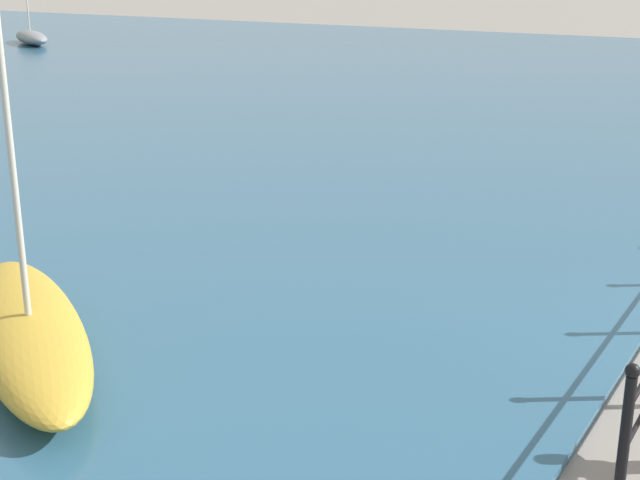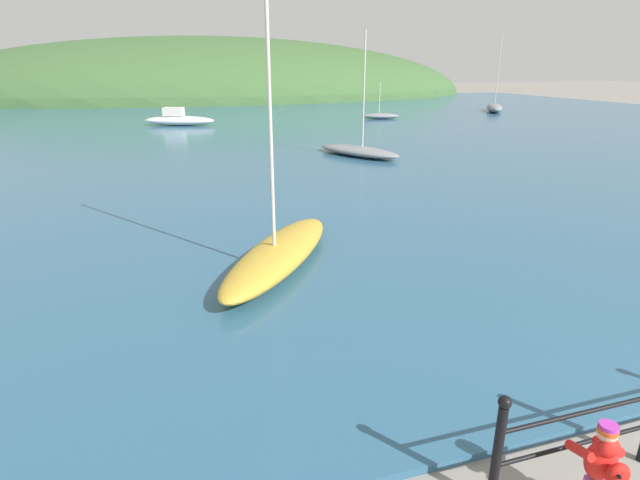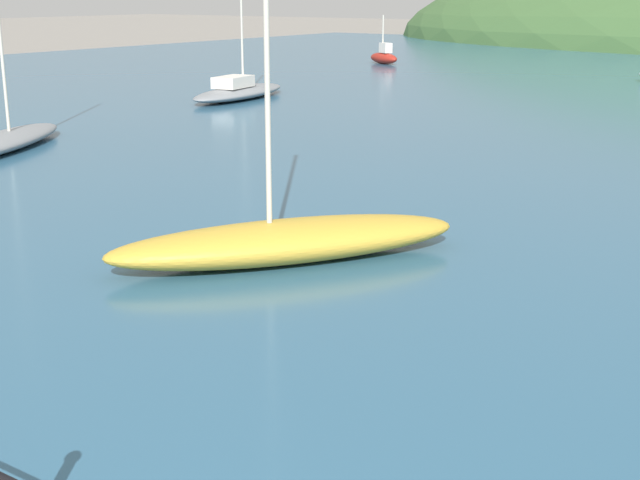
{
  "view_description": "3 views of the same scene",
  "coord_description": "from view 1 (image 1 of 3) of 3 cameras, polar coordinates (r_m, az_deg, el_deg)",
  "views": [
    {
      "loc": [
        -10.13,
        0.34,
        4.19
      ],
      "look_at": [
        -1.59,
        5.51,
        1.01
      ],
      "focal_mm": 50.0,
      "sensor_mm": 36.0,
      "label": 1
    },
    {
      "loc": [
        -6.16,
        -1.48,
        3.93
      ],
      "look_at": [
        -3.66,
        6.59,
        0.94
      ],
      "focal_mm": 28.0,
      "sensor_mm": 36.0,
      "label": 2
    },
    {
      "loc": [
        2.38,
        -1.12,
        3.44
      ],
      "look_at": [
        -2.5,
        5.9,
        1.04
      ],
      "focal_mm": 50.0,
      "sensor_mm": 36.0,
      "label": 3
    }
  ],
  "objects": [
    {
      "name": "boat_twin_mast",
      "position": [
        10.11,
        -18.19,
        -5.36
      ],
      "size": [
        3.56,
        4.44,
        5.63
      ],
      "color": "gold",
      "rests_on": "water"
    },
    {
      "name": "boat_nearest_quay",
      "position": [
        47.21,
        -17.99,
        12.25
      ],
      "size": [
        3.5,
        4.75,
        5.96
      ],
      "color": "gray",
      "rests_on": "water"
    }
  ]
}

